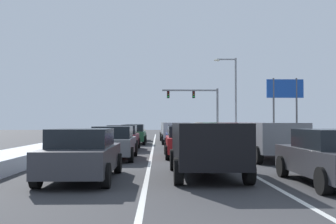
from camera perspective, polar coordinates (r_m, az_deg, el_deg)
The scene contains 23 objects.
ground_plane at distance 24.50m, azimuth 1.78°, elevation -5.41°, with size 127.75×127.75×0.00m, color #333335.
lane_stripe_between_right_lane_and_center_lane at distance 29.53m, azimuth 4.56°, elevation -4.72°, with size 0.14×54.05×0.01m, color silver.
lane_stripe_between_center_lane_and_left_lane at distance 29.37m, azimuth -2.08°, elevation -4.74°, with size 0.14×54.05×0.01m, color silver.
snow_bank_right_shoulder at distance 30.51m, azimuth 14.52°, elevation -3.76°, with size 1.51×54.05×0.88m, color white.
snow_bank_left_shoulder at distance 29.89m, azimuth -12.32°, elevation -4.16°, with size 1.91×54.05×0.53m, color white.
sedan_charcoal_right_lane_nearest at distance 11.92m, azimuth 22.21°, elevation -5.85°, with size 2.00×4.50×1.51m.
suv_gray_right_lane_second at distance 18.65m, azimuth 14.20°, elevation -3.50°, with size 2.16×4.90×1.67m.
suv_maroon_right_lane_third at distance 25.08m, azimuth 9.97°, elevation -2.98°, with size 2.16×4.90×1.67m.
suv_green_right_lane_fourth at distance 30.84m, azimuth 7.27°, elevation -2.69°, with size 2.16×4.90×1.67m.
suv_tan_right_lane_fifth at distance 37.69m, azimuth 5.59°, elevation -2.46°, with size 2.16×4.90×1.67m.
suv_black_center_lane_nearest at distance 12.74m, azimuth 5.41°, elevation -4.52°, with size 2.16×4.90×1.67m.
sedan_red_center_lane_second at distance 19.75m, azimuth 2.45°, elevation -4.15°, with size 2.00×4.50×1.51m.
sedan_navy_center_lane_third at distance 25.59m, azimuth 1.80°, elevation -3.53°, with size 2.00×4.50×1.51m.
suv_silver_center_lane_fourth at distance 31.88m, azimuth 1.04°, elevation -2.66°, with size 2.16×4.90×1.67m.
suv_white_center_lane_fifth at distance 38.05m, azimuth 0.48°, elevation -2.46°, with size 2.16×4.90×1.67m.
sedan_charcoal_left_lane_nearest at distance 12.21m, azimuth -12.00°, elevation -5.82°, with size 2.00×4.50×1.51m.
sedan_gray_left_lane_second at distance 18.69m, azimuth -7.68°, elevation -4.30°, with size 2.00×4.50×1.51m.
sedan_maroon_left_lane_third at distance 24.88m, azimuth -6.41°, elevation -3.58°, with size 2.00×4.50×1.51m.
sedan_green_left_lane_fourth at distance 31.44m, azimuth -4.95°, elevation -3.13°, with size 2.00×4.50×1.51m.
sedan_tan_left_lane_fifth at distance 37.43m, azimuth -4.69°, elevation -2.86°, with size 2.00×4.50×1.51m.
traffic_light_gantry at distance 54.24m, azimuth 4.55°, elevation 1.53°, with size 7.54×0.47×6.20m.
street_lamp_right_mid at distance 47.46m, azimuth 9.14°, elevation 3.05°, with size 2.66×0.36×9.13m.
roadside_sign_right at distance 36.38m, azimuth 16.17°, elevation 2.28°, with size 3.20×0.16×5.50m.
Camera 1 is at (-1.36, -4.75, 1.71)m, focal length 43.25 mm.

